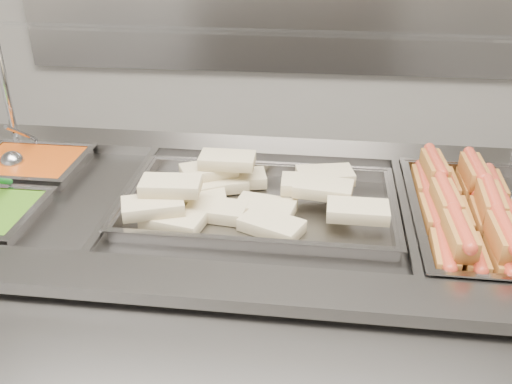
# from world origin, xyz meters

# --- Properties ---
(steam_counter) EXTENTS (1.87, 0.86, 0.89)m
(steam_counter) POSITION_xyz_m (0.04, 0.37, 0.44)
(steam_counter) COLOR slate
(steam_counter) RESTS_ON ground
(tray_rail) EXTENTS (1.78, 0.41, 0.05)m
(tray_rail) POSITION_xyz_m (0.02, -0.13, 0.84)
(tray_rail) COLOR slate
(tray_rail) RESTS_ON steam_counter
(sneeze_guard) EXTENTS (1.63, 0.33, 0.43)m
(sneeze_guard) POSITION_xyz_m (0.04, 0.58, 1.24)
(sneeze_guard) COLOR silver
(sneeze_guard) RESTS_ON steam_counter
(pan_hotdogs) EXTENTS (0.35, 0.55, 0.10)m
(pan_hotdogs) POSITION_xyz_m (0.65, 0.35, 0.84)
(pan_hotdogs) COLOR gray
(pan_hotdogs) RESTS_ON steam_counter
(pan_wraps) EXTENTS (0.68, 0.41, 0.07)m
(pan_wraps) POSITION_xyz_m (0.09, 0.37, 0.86)
(pan_wraps) COLOR gray
(pan_wraps) RESTS_ON steam_counter
(pan_beans) EXTENTS (0.30, 0.24, 0.10)m
(pan_beans) POSITION_xyz_m (-0.60, 0.53, 0.84)
(pan_beans) COLOR gray
(pan_beans) RESTS_ON steam_counter
(hotdogs_in_buns) EXTENTS (0.31, 0.52, 0.11)m
(hotdogs_in_buns) POSITION_xyz_m (0.63, 0.35, 0.89)
(hotdogs_in_buns) COLOR #A96123
(hotdogs_in_buns) RESTS_ON pan_hotdogs
(tortilla_wraps) EXTENTS (0.65, 0.36, 0.10)m
(tortilla_wraps) POSITION_xyz_m (0.05, 0.38, 0.89)
(tortilla_wraps) COLOR beige
(tortilla_wraps) RESTS_ON pan_wraps
(ladle) EXTENTS (0.07, 0.19, 0.15)m
(ladle) POSITION_xyz_m (-0.64, 0.51, 0.89)
(ladle) COLOR #B1B1B6
(ladle) RESTS_ON pan_beans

